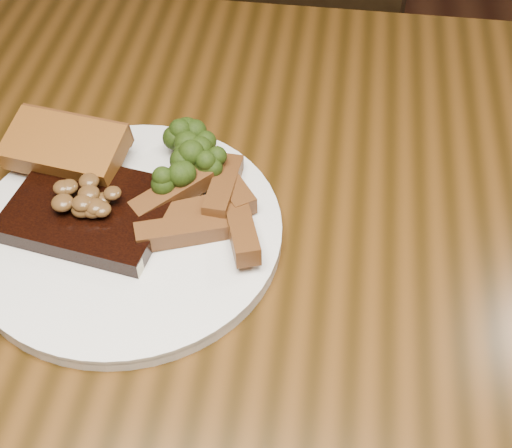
{
  "coord_description": "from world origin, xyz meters",
  "views": [
    {
      "loc": [
        0.07,
        -0.44,
        1.29
      ],
      "look_at": [
        0.01,
        0.01,
        0.78
      ],
      "focal_mm": 50.0,
      "sensor_mm": 36.0,
      "label": 1
    }
  ],
  "objects": [
    {
      "name": "dining_table",
      "position": [
        0.0,
        0.0,
        0.66
      ],
      "size": [
        1.6,
        0.9,
        0.75
      ],
      "color": "#46290E",
      "rests_on": "ground"
    },
    {
      "name": "broccoli_cluster",
      "position": [
        -0.06,
        0.08,
        0.78
      ],
      "size": [
        0.08,
        0.08,
        0.04
      ],
      "primitive_type": null,
      "color": "#23360C",
      "rests_on": "plate"
    },
    {
      "name": "chair_far",
      "position": [
        -0.0,
        0.65,
        0.46
      ],
      "size": [
        0.5,
        0.5,
        0.85
      ],
      "rotation": [
        0.0,
        0.0,
        2.85
      ],
      "color": "black",
      "rests_on": "ground"
    },
    {
      "name": "potato_wedges",
      "position": [
        -0.04,
        0.01,
        0.77
      ],
      "size": [
        0.12,
        0.12,
        0.02
      ],
      "primitive_type": null,
      "color": "brown",
      "rests_on": "plate"
    },
    {
      "name": "mushroom_pile",
      "position": [
        -0.15,
        0.01,
        0.8
      ],
      "size": [
        0.06,
        0.06,
        0.03
      ],
      "primitive_type": null,
      "color": "#4E3018",
      "rests_on": "steak"
    },
    {
      "name": "plate",
      "position": [
        -0.12,
        0.0,
        0.76
      ],
      "size": [
        0.36,
        0.36,
        0.01
      ],
      "primitive_type": "cylinder",
      "rotation": [
        0.0,
        0.0,
        -0.21
      ],
      "color": "white",
      "rests_on": "dining_table"
    },
    {
      "name": "steak",
      "position": [
        -0.16,
        0.01,
        0.77
      ],
      "size": [
        0.17,
        0.14,
        0.02
      ],
      "primitive_type": "cube",
      "rotation": [
        0.0,
        0.0,
        -0.17
      ],
      "color": "black",
      "rests_on": "plate"
    },
    {
      "name": "garlic_bread",
      "position": [
        -0.2,
        0.07,
        0.78
      ],
      "size": [
        0.13,
        0.08,
        0.03
      ],
      "primitive_type": "cube",
      "rotation": [
        0.0,
        0.0,
        -0.15
      ],
      "color": "brown",
      "rests_on": "plate"
    },
    {
      "name": "steak_bone",
      "position": [
        -0.16,
        -0.04,
        0.77
      ],
      "size": [
        0.14,
        0.03,
        0.02
      ],
      "primitive_type": "cube",
      "rotation": [
        0.0,
        0.0,
        -0.17
      ],
      "color": "beige",
      "rests_on": "plate"
    }
  ]
}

